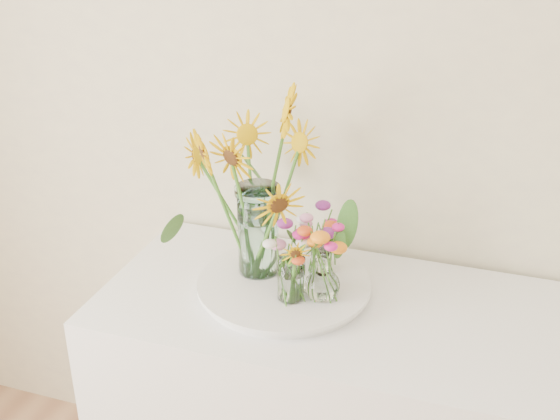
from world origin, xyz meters
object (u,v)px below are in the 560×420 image
object	(u,v)px
tray	(284,287)
small_vase_c	(321,255)
small_vase_b	(322,276)
small_vase_a	(291,279)
mason_jar	(258,230)

from	to	relation	value
tray	small_vase_c	xyz separation A→B (m)	(0.08, 0.09, 0.06)
tray	small_vase_b	bearing A→B (deg)	-19.02
small_vase_a	small_vase_b	bearing A→B (deg)	22.38
tray	small_vase_a	bearing A→B (deg)	-58.99
mason_jar	small_vase_a	size ratio (longest dim) A/B	2.14
small_vase_b	small_vase_c	xyz separation A→B (m)	(-0.04, 0.13, -0.02)
small_vase_a	small_vase_b	xyz separation A→B (m)	(0.07, 0.03, 0.01)
tray	mason_jar	world-z (taller)	mason_jar
mason_jar	small_vase_a	distance (m)	0.17
mason_jar	small_vase_b	world-z (taller)	mason_jar
small_vase_a	small_vase_c	size ratio (longest dim) A/B	1.20
tray	small_vase_b	xyz separation A→B (m)	(0.11, -0.04, 0.08)
small_vase_a	small_vase_c	world-z (taller)	small_vase_a
mason_jar	small_vase_c	distance (m)	0.18
tray	small_vase_b	distance (m)	0.14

